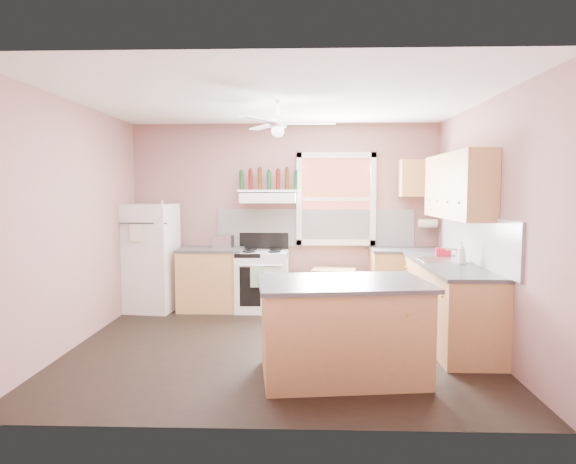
{
  "coord_description": "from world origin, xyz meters",
  "views": [
    {
      "loc": [
        0.29,
        -5.59,
        1.74
      ],
      "look_at": [
        0.1,
        0.3,
        1.25
      ],
      "focal_mm": 32.0,
      "sensor_mm": 36.0,
      "label": 1
    }
  ],
  "objects_px": {
    "refrigerator": "(151,258)",
    "island": "(342,331)",
    "toaster": "(223,242)",
    "cart": "(334,290)",
    "stove": "(263,281)"
  },
  "relations": [
    {
      "from": "refrigerator",
      "to": "cart",
      "type": "distance_m",
      "value": 2.65
    },
    {
      "from": "cart",
      "to": "island",
      "type": "xyz_separation_m",
      "value": [
        -0.07,
        -2.56,
        0.12
      ]
    },
    {
      "from": "cart",
      "to": "stove",
      "type": "bearing_deg",
      "value": -173.38
    },
    {
      "from": "refrigerator",
      "to": "island",
      "type": "bearing_deg",
      "value": -37.98
    },
    {
      "from": "toaster",
      "to": "island",
      "type": "distance_m",
      "value": 3.1
    },
    {
      "from": "refrigerator",
      "to": "island",
      "type": "height_order",
      "value": "refrigerator"
    },
    {
      "from": "toaster",
      "to": "cart",
      "type": "bearing_deg",
      "value": 5.71
    },
    {
      "from": "toaster",
      "to": "cart",
      "type": "distance_m",
      "value": 1.74
    },
    {
      "from": "cart",
      "to": "island",
      "type": "height_order",
      "value": "island"
    },
    {
      "from": "island",
      "to": "refrigerator",
      "type": "bearing_deg",
      "value": 127.98
    },
    {
      "from": "toaster",
      "to": "island",
      "type": "bearing_deg",
      "value": -51.4
    },
    {
      "from": "refrigerator",
      "to": "island",
      "type": "distance_m",
      "value": 3.61
    },
    {
      "from": "stove",
      "to": "island",
      "type": "height_order",
      "value": "same"
    },
    {
      "from": "refrigerator",
      "to": "stove",
      "type": "bearing_deg",
      "value": 9.18
    },
    {
      "from": "refrigerator",
      "to": "island",
      "type": "relative_size",
      "value": 1.05
    }
  ]
}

